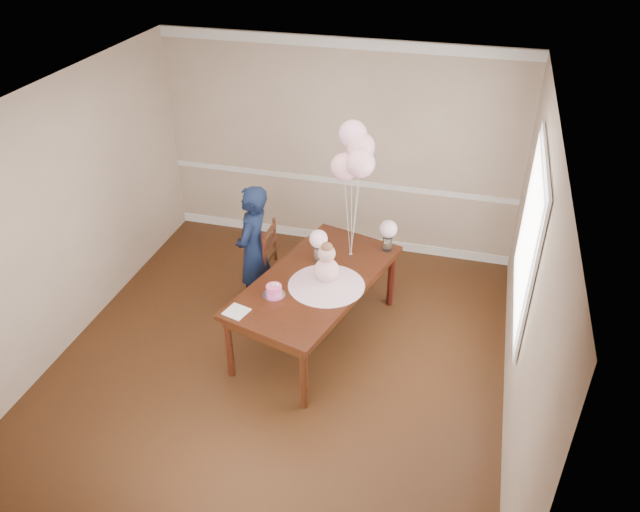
# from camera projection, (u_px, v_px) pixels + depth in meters

# --- Properties ---
(floor) EXTENTS (4.50, 5.00, 0.00)m
(floor) POSITION_uv_depth(u_px,v_px,m) (280.00, 361.00, 6.45)
(floor) COLOR black
(floor) RESTS_ON ground
(ceiling) EXTENTS (4.50, 5.00, 0.02)m
(ceiling) POSITION_uv_depth(u_px,v_px,m) (268.00, 108.00, 5.00)
(ceiling) COLOR white
(ceiling) RESTS_ON wall_back
(wall_back) EXTENTS (4.50, 0.02, 2.70)m
(wall_back) POSITION_uv_depth(u_px,v_px,m) (339.00, 148.00, 7.76)
(wall_back) COLOR tan
(wall_back) RESTS_ON floor
(wall_front) EXTENTS (4.50, 0.02, 2.70)m
(wall_front) POSITION_uv_depth(u_px,v_px,m) (139.00, 465.00, 3.69)
(wall_front) COLOR tan
(wall_front) RESTS_ON floor
(wall_left) EXTENTS (0.02, 5.00, 2.70)m
(wall_left) POSITION_uv_depth(u_px,v_px,m) (61.00, 219.00, 6.22)
(wall_left) COLOR tan
(wall_left) RESTS_ON floor
(wall_right) EXTENTS (0.02, 5.00, 2.70)m
(wall_right) POSITION_uv_depth(u_px,v_px,m) (529.00, 287.00, 5.23)
(wall_right) COLOR tan
(wall_right) RESTS_ON floor
(chair_rail_trim) EXTENTS (4.50, 0.02, 0.07)m
(chair_rail_trim) POSITION_uv_depth(u_px,v_px,m) (338.00, 181.00, 8.00)
(chair_rail_trim) COLOR silver
(chair_rail_trim) RESTS_ON wall_back
(crown_molding) EXTENTS (4.50, 0.02, 0.12)m
(crown_molding) POSITION_uv_depth(u_px,v_px,m) (341.00, 43.00, 7.07)
(crown_molding) COLOR silver
(crown_molding) RESTS_ON wall_back
(baseboard_trim) EXTENTS (4.50, 0.02, 0.12)m
(baseboard_trim) POSITION_uv_depth(u_px,v_px,m) (337.00, 237.00, 8.45)
(baseboard_trim) COLOR white
(baseboard_trim) RESTS_ON floor
(window_frame) EXTENTS (0.02, 1.66, 1.56)m
(window_frame) POSITION_uv_depth(u_px,v_px,m) (530.00, 237.00, 5.53)
(window_frame) COLOR white
(window_frame) RESTS_ON wall_right
(window_blinds) EXTENTS (0.01, 1.50, 1.40)m
(window_blinds) POSITION_uv_depth(u_px,v_px,m) (527.00, 237.00, 5.54)
(window_blinds) COLOR silver
(window_blinds) RESTS_ON wall_right
(dining_table_top) EXTENTS (1.53, 2.24, 0.05)m
(dining_table_top) POSITION_uv_depth(u_px,v_px,m) (316.00, 280.00, 6.39)
(dining_table_top) COLOR black
(dining_table_top) RESTS_ON table_leg_fl
(table_apron) EXTENTS (1.40, 2.12, 0.10)m
(table_apron) POSITION_uv_depth(u_px,v_px,m) (316.00, 286.00, 6.43)
(table_apron) COLOR black
(table_apron) RESTS_ON table_leg_fl
(table_leg_fl) EXTENTS (0.09, 0.09, 0.72)m
(table_leg_fl) POSITION_uv_depth(u_px,v_px,m) (229.00, 347.00, 6.09)
(table_leg_fl) COLOR black
(table_leg_fl) RESTS_ON floor
(table_leg_fr) EXTENTS (0.09, 0.09, 0.72)m
(table_leg_fr) POSITION_uv_depth(u_px,v_px,m) (304.00, 378.00, 5.72)
(table_leg_fr) COLOR black
(table_leg_fr) RESTS_ON floor
(table_leg_bl) EXTENTS (0.09, 0.09, 0.72)m
(table_leg_bl) POSITION_uv_depth(u_px,v_px,m) (326.00, 258.00, 7.46)
(table_leg_bl) COLOR black
(table_leg_bl) RESTS_ON floor
(table_leg_br) EXTENTS (0.09, 0.09, 0.72)m
(table_leg_br) POSITION_uv_depth(u_px,v_px,m) (391.00, 279.00, 7.09)
(table_leg_br) COLOR black
(table_leg_br) RESTS_ON floor
(baby_skirt) EXTENTS (0.95, 0.95, 0.10)m
(baby_skirt) POSITION_uv_depth(u_px,v_px,m) (326.00, 281.00, 6.24)
(baby_skirt) COLOR #DEA4C0
(baby_skirt) RESTS_ON dining_table_top
(baby_torso) EXTENTS (0.25, 0.25, 0.25)m
(baby_torso) POSITION_uv_depth(u_px,v_px,m) (327.00, 270.00, 6.17)
(baby_torso) COLOR #FFA1CE
(baby_torso) RESTS_ON baby_skirt
(baby_head) EXTENTS (0.17, 0.17, 0.17)m
(baby_head) POSITION_uv_depth(u_px,v_px,m) (327.00, 253.00, 6.07)
(baby_head) COLOR #D09E8F
(baby_head) RESTS_ON baby_torso
(baby_hair) EXTENTS (0.12, 0.12, 0.12)m
(baby_hair) POSITION_uv_depth(u_px,v_px,m) (327.00, 248.00, 6.03)
(baby_hair) COLOR brown
(baby_hair) RESTS_ON baby_head
(cake_platter) EXTENTS (0.28, 0.28, 0.01)m
(cake_platter) POSITION_uv_depth(u_px,v_px,m) (274.00, 295.00, 6.12)
(cake_platter) COLOR silver
(cake_platter) RESTS_ON dining_table_top
(birthday_cake) EXTENTS (0.19, 0.19, 0.10)m
(birthday_cake) POSITION_uv_depth(u_px,v_px,m) (274.00, 290.00, 6.10)
(birthday_cake) COLOR #E54898
(birthday_cake) RESTS_ON cake_platter
(cake_flower_a) EXTENTS (0.03, 0.03, 0.03)m
(cake_flower_a) POSITION_uv_depth(u_px,v_px,m) (274.00, 285.00, 6.06)
(cake_flower_a) COLOR white
(cake_flower_a) RESTS_ON birthday_cake
(cake_flower_b) EXTENTS (0.03, 0.03, 0.03)m
(cake_flower_b) POSITION_uv_depth(u_px,v_px,m) (278.00, 284.00, 6.06)
(cake_flower_b) COLOR white
(cake_flower_b) RESTS_ON birthday_cake
(rose_vase_near) EXTENTS (0.13, 0.13, 0.16)m
(rose_vase_near) POSITION_uv_depth(u_px,v_px,m) (318.00, 254.00, 6.62)
(rose_vase_near) COLOR white
(rose_vase_near) RESTS_ON dining_table_top
(roses_near) EXTENTS (0.19, 0.19, 0.19)m
(roses_near) POSITION_uv_depth(u_px,v_px,m) (318.00, 239.00, 6.52)
(roses_near) COLOR white
(roses_near) RESTS_ON rose_vase_near
(rose_vase_far) EXTENTS (0.13, 0.13, 0.16)m
(rose_vase_far) POSITION_uv_depth(u_px,v_px,m) (387.00, 244.00, 6.79)
(rose_vase_far) COLOR silver
(rose_vase_far) RESTS_ON dining_table_top
(roses_far) EXTENTS (0.19, 0.19, 0.19)m
(roses_far) POSITION_uv_depth(u_px,v_px,m) (388.00, 229.00, 6.69)
(roses_far) COLOR beige
(roses_far) RESTS_ON rose_vase_far
(napkin) EXTENTS (0.25, 0.25, 0.01)m
(napkin) POSITION_uv_depth(u_px,v_px,m) (237.00, 312.00, 5.89)
(napkin) COLOR silver
(napkin) RESTS_ON dining_table_top
(balloon_weight) EXTENTS (0.05, 0.05, 0.02)m
(balloon_weight) POSITION_uv_depth(u_px,v_px,m) (351.00, 255.00, 6.73)
(balloon_weight) COLOR silver
(balloon_weight) RESTS_ON dining_table_top
(balloon_a) EXTENTS (0.29, 0.29, 0.29)m
(balloon_a) POSITION_uv_depth(u_px,v_px,m) (344.00, 167.00, 6.23)
(balloon_a) COLOR #FFB4C2
(balloon_a) RESTS_ON balloon_ribbon_a
(balloon_b) EXTENTS (0.29, 0.29, 0.29)m
(balloon_b) POSITION_uv_depth(u_px,v_px,m) (361.00, 163.00, 6.05)
(balloon_b) COLOR #F9B0CE
(balloon_b) RESTS_ON balloon_ribbon_b
(balloon_c) EXTENTS (0.29, 0.29, 0.29)m
(balloon_c) POSITION_uv_depth(u_px,v_px,m) (361.00, 147.00, 6.15)
(balloon_c) COLOR #F2ABBF
(balloon_c) RESTS_ON balloon_ribbon_c
(balloon_d) EXTENTS (0.29, 0.29, 0.29)m
(balloon_d) POSITION_uv_depth(u_px,v_px,m) (353.00, 134.00, 6.15)
(balloon_d) COLOR #FFB4DB
(balloon_d) RESTS_ON balloon_ribbon_d
(balloon_ribbon_a) EXTENTS (0.09, 0.03, 0.85)m
(balloon_ribbon_a) POSITION_uv_depth(u_px,v_px,m) (348.00, 219.00, 6.52)
(balloon_ribbon_a) COLOR white
(balloon_ribbon_a) RESTS_ON balloon_weight
(balloon_ribbon_b) EXTENTS (0.09, 0.08, 0.95)m
(balloon_ribbon_b) POSITION_uv_depth(u_px,v_px,m) (355.00, 218.00, 6.43)
(balloon_ribbon_b) COLOR silver
(balloon_ribbon_b) RESTS_ON balloon_weight
(balloon_ribbon_c) EXTENTS (0.05, 0.09, 1.06)m
(balloon_ribbon_c) POSITION_uv_depth(u_px,v_px,m) (355.00, 210.00, 6.48)
(balloon_ribbon_c) COLOR white
(balloon_ribbon_c) RESTS_ON balloon_weight
(balloon_ribbon_d) EXTENTS (0.06, 0.12, 1.16)m
(balloon_ribbon_d) POSITION_uv_depth(u_px,v_px,m) (352.00, 204.00, 6.48)
(balloon_ribbon_d) COLOR white
(balloon_ribbon_d) RESTS_ON balloon_weight
(dining_chair_seat) EXTENTS (0.44, 0.44, 0.05)m
(dining_chair_seat) POSITION_uv_depth(u_px,v_px,m) (287.00, 272.00, 7.04)
(dining_chair_seat) COLOR #331C0E
(dining_chair_seat) RESTS_ON chair_leg_fl
(chair_leg_fl) EXTENTS (0.04, 0.04, 0.43)m
(chair_leg_fl) POSITION_uv_depth(u_px,v_px,m) (268.00, 295.00, 7.06)
(chair_leg_fl) COLOR #3C2310
(chair_leg_fl) RESTS_ON floor
(chair_leg_fr) EXTENTS (0.04, 0.04, 0.43)m
(chair_leg_fr) POSITION_uv_depth(u_px,v_px,m) (298.00, 300.00, 6.98)
(chair_leg_fr) COLOR #37190F
(chair_leg_fr) RESTS_ON floor
(chair_leg_bl) EXTENTS (0.04, 0.04, 0.43)m
(chair_leg_bl) POSITION_uv_depth(u_px,v_px,m) (278.00, 278.00, 7.35)
(chair_leg_bl) COLOR #341B0E
(chair_leg_bl) RESTS_ON floor
(chair_leg_br) EXTENTS (0.04, 0.04, 0.43)m
(chair_leg_br) POSITION_uv_depth(u_px,v_px,m) (307.00, 283.00, 7.27)
(chair_leg_br) COLOR #321D0D
(chair_leg_br) RESTS_ON floor
(chair_back_post_l) EXTENTS (0.04, 0.04, 0.56)m
(chair_back_post_l) POSITION_uv_depth(u_px,v_px,m) (264.00, 256.00, 6.79)
(chair_back_post_l) COLOR #35120E
(chair_back_post_l) RESTS_ON dining_chair_seat
(chair_back_post_r) EXTENTS (0.04, 0.04, 0.56)m
(chair_back_post_r) POSITION_uv_depth(u_px,v_px,m) (275.00, 240.00, 7.08)
(chair_back_post_r) COLOR #3E1C11
(chair_back_post_r) RESTS_ON dining_chair_seat
(chair_slat_low) EXTENTS (0.03, 0.40, 0.05)m
(chair_slat_low) POSITION_uv_depth(u_px,v_px,m) (270.00, 257.00, 7.00)
(chair_slat_low) COLOR #321C0D
(chair_slat_low) RESTS_ON dining_chair_seat
(chair_slat_mid) EXTENTS (0.03, 0.40, 0.05)m
(chair_slat_mid) POSITION_uv_depth(u_px,v_px,m) (270.00, 245.00, 6.91)
(chair_slat_mid) COLOR black
(chair_slat_mid) RESTS_ON dining_chair_seat
(chair_slat_top) EXTENTS (0.03, 0.40, 0.05)m
(chair_slat_top) POSITION_uv_depth(u_px,v_px,m) (269.00, 232.00, 6.83)
(chair_slat_top) COLOR #3A1E0F
(chair_slat_top) RESTS_ON dining_chair_seat
(woman) EXTENTS (0.39, 0.57, 1.54)m
(woman) POSITION_uv_depth(u_px,v_px,m) (253.00, 251.00, 6.82)
(woman) COLOR black
(woman) RESTS_ON floor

